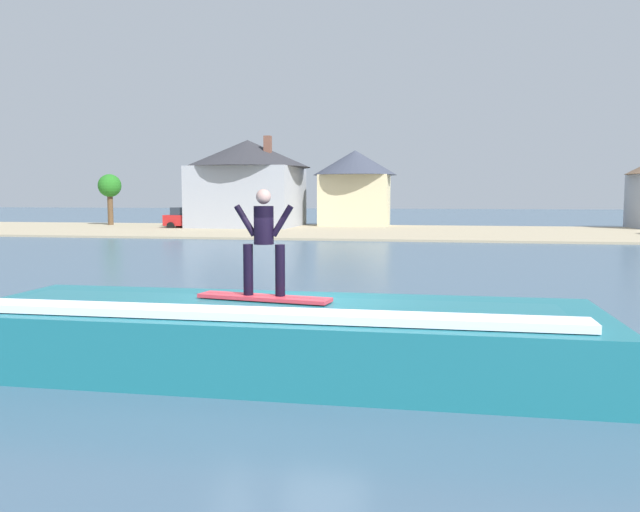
{
  "coord_description": "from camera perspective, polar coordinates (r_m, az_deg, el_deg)",
  "views": [
    {
      "loc": [
        2.35,
        -10.24,
        2.85
      ],
      "look_at": [
        -0.1,
        3.4,
        1.52
      ],
      "focal_mm": 35.55,
      "sensor_mm": 36.0,
      "label": 1
    }
  ],
  "objects": [
    {
      "name": "ground_plane",
      "position": [
        10.88,
        -2.67,
        -9.71
      ],
      "size": [
        260.0,
        260.0,
        0.0
      ],
      "primitive_type": "plane",
      "color": "#3E5970"
    },
    {
      "name": "wave_crest",
      "position": [
        10.47,
        -3.64,
        -7.21
      ],
      "size": [
        10.25,
        3.37,
        1.17
      ],
      "color": "#1B6A76",
      "rests_on": "ground_plane"
    },
    {
      "name": "surfboard",
      "position": [
        10.29,
        -5.07,
        -3.75
      ],
      "size": [
        2.27,
        0.79,
        0.06
      ],
      "color": "#D8333F",
      "rests_on": "wave_crest"
    },
    {
      "name": "surfer",
      "position": [
        10.22,
        -5.08,
        1.76
      ],
      "size": [
        0.98,
        0.32,
        1.72
      ],
      "color": "black",
      "rests_on": "surfboard"
    },
    {
      "name": "shoreline_bank",
      "position": [
        49.24,
        7.45,
        2.18
      ],
      "size": [
        120.0,
        19.38,
        0.14
      ],
      "color": "tan",
      "rests_on": "ground_plane"
    },
    {
      "name": "car_near_shore",
      "position": [
        54.83,
        -11.67,
        3.35
      ],
      "size": [
        4.24,
        2.11,
        1.86
      ],
      "color": "red",
      "rests_on": "ground_plane"
    },
    {
      "name": "house_with_chimney",
      "position": [
        56.58,
        -6.5,
        6.85
      ],
      "size": [
        11.07,
        11.07,
        7.92
      ],
      "color": "#9EA3AD",
      "rests_on": "ground_plane"
    },
    {
      "name": "house_small_cottage",
      "position": [
        58.23,
        3.17,
        6.59
      ],
      "size": [
        7.62,
        7.62,
        6.96
      ],
      "color": "beige",
      "rests_on": "ground_plane"
    },
    {
      "name": "tree_short_bushy",
      "position": [
        61.92,
        -18.41,
        5.88
      ],
      "size": [
        2.11,
        2.11,
        4.83
      ],
      "color": "brown",
      "rests_on": "ground_plane"
    }
  ]
}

